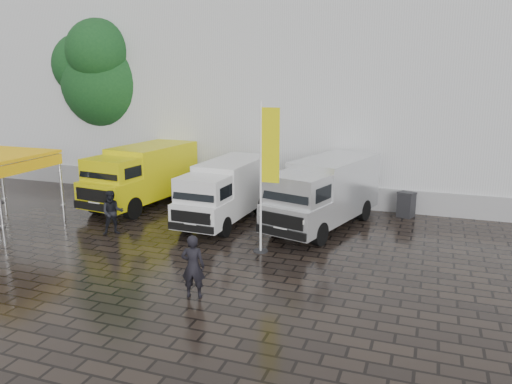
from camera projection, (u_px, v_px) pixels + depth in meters
ground at (249, 265)px, 15.72m from camera, size 120.00×120.00×0.00m
exhibition_hall at (379, 71)px, 28.33m from camera, size 44.00×16.00×12.00m
hall_plinth at (353, 197)px, 22.24m from camera, size 44.00×0.15×1.00m
van_yellow at (141, 177)px, 22.42m from camera, size 2.93×6.03×2.68m
van_white at (225, 193)px, 20.07m from camera, size 2.10×5.64×2.41m
van_silver at (324, 195)px, 19.28m from camera, size 3.62×6.43×2.65m
flagpole at (266, 170)px, 16.22m from camera, size 0.88×0.50×5.05m
tree at (109, 77)px, 26.58m from camera, size 4.95×4.95×8.88m
wheelie_bin at (406, 204)px, 20.91m from camera, size 0.82×0.82×1.07m
person_front at (193, 266)px, 13.31m from camera, size 0.72×0.55×1.76m
person_tent at (112, 213)px, 18.57m from camera, size 1.03×0.99×1.68m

